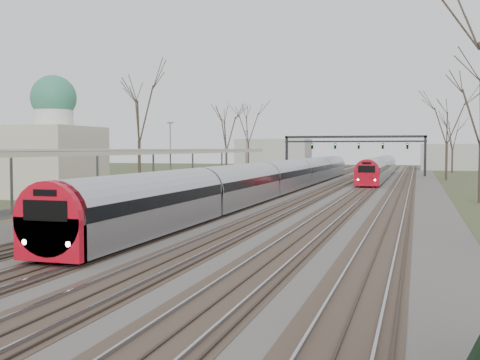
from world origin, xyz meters
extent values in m
cube|color=#474442|center=(0.00, 55.00, 0.05)|extent=(24.00, 160.00, 0.10)
cube|color=#4C3828|center=(-6.00, 55.00, 0.09)|extent=(2.60, 160.00, 0.06)
cube|color=gray|center=(-6.72, 55.00, 0.16)|extent=(0.07, 160.00, 0.12)
cube|color=gray|center=(-5.28, 55.00, 0.16)|extent=(0.07, 160.00, 0.12)
cube|color=#4C3828|center=(-2.50, 55.00, 0.09)|extent=(2.60, 160.00, 0.06)
cube|color=gray|center=(-3.22, 55.00, 0.16)|extent=(0.07, 160.00, 0.12)
cube|color=gray|center=(-1.78, 55.00, 0.16)|extent=(0.07, 160.00, 0.12)
cube|color=#4C3828|center=(1.00, 55.00, 0.09)|extent=(2.60, 160.00, 0.06)
cube|color=gray|center=(0.28, 55.00, 0.16)|extent=(0.07, 160.00, 0.12)
cube|color=gray|center=(1.72, 55.00, 0.16)|extent=(0.07, 160.00, 0.12)
cube|color=#4C3828|center=(4.50, 55.00, 0.09)|extent=(2.60, 160.00, 0.06)
cube|color=gray|center=(3.78, 55.00, 0.16)|extent=(0.07, 160.00, 0.12)
cube|color=gray|center=(5.22, 55.00, 0.16)|extent=(0.07, 160.00, 0.12)
cube|color=#4C3828|center=(8.00, 55.00, 0.09)|extent=(2.60, 160.00, 0.06)
cube|color=gray|center=(7.28, 55.00, 0.16)|extent=(0.07, 160.00, 0.12)
cube|color=gray|center=(8.72, 55.00, 0.16)|extent=(0.07, 160.00, 0.12)
cube|color=#9E9B93|center=(-9.05, 37.50, 0.50)|extent=(3.50, 69.00, 1.00)
cylinder|color=slate|center=(-9.05, 18.00, 2.50)|extent=(0.14, 0.14, 3.00)
cylinder|color=slate|center=(-9.05, 26.00, 2.50)|extent=(0.14, 0.14, 3.00)
cylinder|color=slate|center=(-9.05, 34.00, 2.50)|extent=(0.14, 0.14, 3.00)
cylinder|color=slate|center=(-9.05, 42.00, 2.50)|extent=(0.14, 0.14, 3.00)
cylinder|color=slate|center=(-9.05, 50.00, 2.50)|extent=(0.14, 0.14, 3.00)
cube|color=silver|center=(-9.05, 33.00, 4.05)|extent=(4.10, 50.00, 0.12)
cube|color=beige|center=(-9.05, 33.00, 3.88)|extent=(4.10, 50.00, 0.25)
cube|color=beige|center=(-22.00, 38.00, 3.00)|extent=(10.00, 8.00, 6.00)
cylinder|color=silver|center=(-20.00, 38.00, 7.20)|extent=(3.20, 3.20, 2.50)
sphere|color=#2F765A|center=(-20.00, 38.00, 8.40)|extent=(3.80, 3.80, 3.80)
cube|color=black|center=(-10.00, 85.00, 3.00)|extent=(0.35, 0.35, 6.00)
cube|color=black|center=(10.50, 85.00, 3.00)|extent=(0.35, 0.35, 6.00)
cube|color=black|center=(0.25, 85.00, 5.90)|extent=(21.00, 0.35, 0.35)
cube|color=black|center=(0.25, 85.00, 5.20)|extent=(21.00, 0.25, 0.25)
cube|color=black|center=(-6.00, 84.80, 4.50)|extent=(0.32, 0.22, 0.85)
sphere|color=#0CFF19|center=(-6.00, 84.66, 4.75)|extent=(0.16, 0.16, 0.16)
cube|color=black|center=(-2.50, 84.80, 4.50)|extent=(0.32, 0.22, 0.85)
sphere|color=#0CFF19|center=(-2.50, 84.66, 4.75)|extent=(0.16, 0.16, 0.16)
cube|color=black|center=(1.00, 84.80, 4.50)|extent=(0.32, 0.22, 0.85)
sphere|color=#0CFF19|center=(1.00, 84.66, 4.75)|extent=(0.16, 0.16, 0.16)
cube|color=black|center=(4.50, 84.80, 4.50)|extent=(0.32, 0.22, 0.85)
sphere|color=#0CFF19|center=(4.50, 84.66, 4.75)|extent=(0.16, 0.16, 0.16)
cube|color=black|center=(8.00, 84.80, 4.50)|extent=(0.32, 0.22, 0.85)
sphere|color=#0CFF19|center=(8.00, 84.66, 4.75)|extent=(0.16, 0.16, 0.16)
cylinder|color=#2D231C|center=(-17.00, 48.00, 2.48)|extent=(0.30, 0.30, 4.95)
cylinder|color=#2D231C|center=(14.00, 42.00, 2.25)|extent=(0.30, 0.30, 4.50)
cube|color=#9C9EA5|center=(-2.50, 48.79, 1.10)|extent=(2.55, 75.00, 1.60)
cylinder|color=#9C9EA5|center=(-2.50, 48.79, 1.75)|extent=(2.60, 74.70, 2.60)
cube|color=black|center=(-2.50, 48.79, 1.85)|extent=(2.62, 74.40, 0.55)
cube|color=#B50A1B|center=(-2.50, 11.39, 1.05)|extent=(2.55, 0.50, 1.50)
cylinder|color=#B50A1B|center=(-2.50, 11.44, 1.75)|extent=(2.60, 0.60, 2.60)
cube|color=black|center=(-2.50, 11.17, 2.05)|extent=(1.70, 0.12, 0.70)
sphere|color=white|center=(-3.35, 11.19, 0.95)|extent=(0.22, 0.22, 0.22)
sphere|color=white|center=(-1.65, 11.19, 0.95)|extent=(0.22, 0.22, 0.22)
cube|color=black|center=(-2.50, 48.79, 0.17)|extent=(1.80, 74.00, 0.35)
cube|color=#9C9EA5|center=(4.50, 78.57, 1.10)|extent=(2.55, 45.00, 1.60)
cylinder|color=#9C9EA5|center=(4.50, 78.57, 1.75)|extent=(2.60, 44.70, 2.60)
cube|color=black|center=(4.50, 78.57, 1.85)|extent=(2.62, 44.40, 0.55)
cube|color=#B50A1B|center=(4.50, 56.17, 1.05)|extent=(2.55, 0.50, 1.50)
cylinder|color=#B50A1B|center=(4.50, 56.22, 1.75)|extent=(2.60, 0.60, 2.60)
cube|color=black|center=(4.50, 55.95, 2.05)|extent=(1.70, 0.12, 0.70)
sphere|color=white|center=(3.65, 55.97, 0.95)|extent=(0.22, 0.22, 0.22)
sphere|color=white|center=(5.35, 55.97, 0.95)|extent=(0.22, 0.22, 0.22)
cube|color=black|center=(4.50, 78.57, 0.17)|extent=(1.80, 44.00, 0.35)
camera|label=1|loc=(9.48, -6.26, 4.13)|focal=45.00mm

